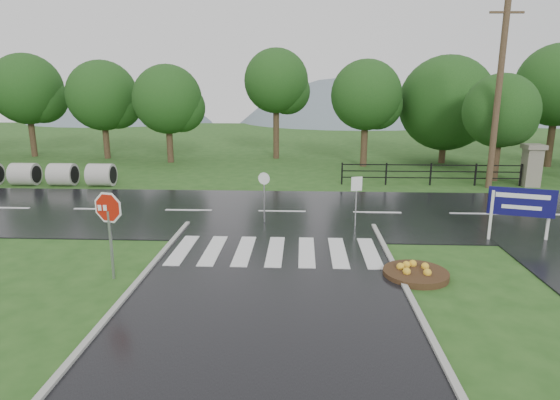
{
  "coord_description": "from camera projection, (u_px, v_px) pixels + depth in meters",
  "views": [
    {
      "loc": [
        0.82,
        -9.11,
        5.15
      ],
      "look_at": [
        0.1,
        6.0,
        1.5
      ],
      "focal_mm": 30.0,
      "sensor_mm": 36.0,
      "label": 1
    }
  ],
  "objects": [
    {
      "name": "stop_sign",
      "position": [
        108.0,
        215.0,
        12.51
      ],
      "size": [
        1.12,
        0.34,
        2.61
      ],
      "color": "#939399",
      "rests_on": "ground"
    },
    {
      "name": "pillar_west",
      "position": [
        532.0,
        164.0,
        24.75
      ],
      "size": [
        1.0,
        1.0,
        2.24
      ],
      "color": "gray",
      "rests_on": "ground"
    },
    {
      "name": "culvert_pipes",
      "position": [
        25.0,
        174.0,
        25.16
      ],
      "size": [
        9.7,
        1.2,
        1.2
      ],
      "color": "#9E9B93",
      "rests_on": "ground"
    },
    {
      "name": "treeline",
      "position": [
        304.0,
        161.0,
        33.35
      ],
      "size": [
        83.2,
        5.2,
        10.0
      ],
      "color": "#163D13",
      "rests_on": "ground"
    },
    {
      "name": "hills",
      "position": [
        318.0,
        217.0,
        76.69
      ],
      "size": [
        102.0,
        48.0,
        48.0
      ],
      "color": "slate",
      "rests_on": "ground"
    },
    {
      "name": "crosswalk",
      "position": [
        275.0,
        251.0,
        14.93
      ],
      "size": [
        6.5,
        2.8,
        0.02
      ],
      "color": "silver",
      "rests_on": "ground"
    },
    {
      "name": "fence_west",
      "position": [
        431.0,
        172.0,
        25.1
      ],
      "size": [
        9.58,
        0.08,
        1.2
      ],
      "color": "black",
      "rests_on": "ground"
    },
    {
      "name": "entrance_tree_left",
      "position": [
        501.0,
        111.0,
        25.63
      ],
      "size": [
        4.04,
        4.04,
        5.93
      ],
      "color": "#3D2B1C",
      "rests_on": "ground"
    },
    {
      "name": "main_road",
      "position": [
        282.0,
        212.0,
        19.8
      ],
      "size": [
        90.0,
        8.0,
        0.04
      ],
      "primitive_type": "cube",
      "color": "black",
      "rests_on": "ground"
    },
    {
      "name": "flower_bed",
      "position": [
        416.0,
        272.0,
        13.01
      ],
      "size": [
        1.8,
        1.8,
        0.36
      ],
      "color": "#332111",
      "rests_on": "ground"
    },
    {
      "name": "estate_billboard",
      "position": [
        521.0,
        205.0,
        15.85
      ],
      "size": [
        2.05,
        0.65,
        1.85
      ],
      "color": "silver",
      "rests_on": "ground"
    },
    {
      "name": "utility_pole_east",
      "position": [
        498.0,
        95.0,
        23.53
      ],
      "size": [
        1.68,
        0.31,
        9.42
      ],
      "color": "#473523",
      "rests_on": "ground"
    },
    {
      "name": "ground",
      "position": [
        262.0,
        332.0,
        10.09
      ],
      "size": [
        120.0,
        120.0,
        0.0
      ],
      "primitive_type": "plane",
      "color": "#254D19",
      "rests_on": "ground"
    },
    {
      "name": "reg_sign_round",
      "position": [
        264.0,
        191.0,
        17.9
      ],
      "size": [
        0.45,
        0.17,
        2.01
      ],
      "color": "#939399",
      "rests_on": "ground"
    },
    {
      "name": "reg_sign_small",
      "position": [
        356.0,
        191.0,
        17.33
      ],
      "size": [
        0.42,
        0.15,
        1.95
      ],
      "color": "#939399",
      "rests_on": "ground"
    }
  ]
}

